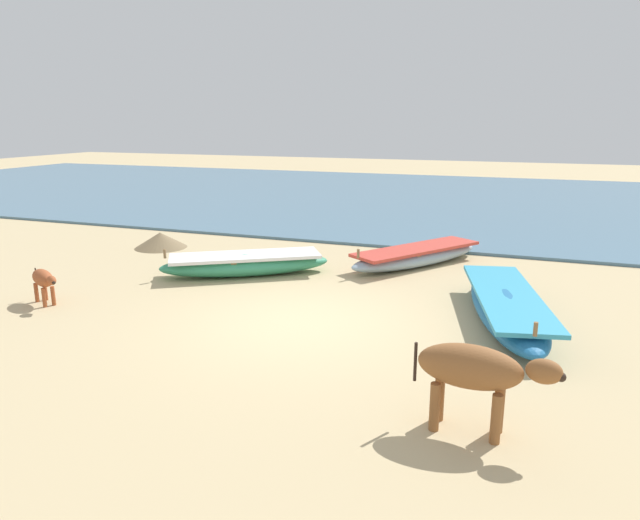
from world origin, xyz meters
TOP-DOWN VIEW (x-y plane):
  - ground at (0.00, 0.00)m, footprint 80.00×80.00m
  - sea_water at (0.00, 16.13)m, footprint 60.00×20.00m
  - fishing_boat_1 at (3.30, 1.26)m, footprint 1.96×4.40m
  - fishing_boat_2 at (-2.28, 2.41)m, footprint 3.67×2.82m
  - fishing_boat_4 at (1.13, 4.56)m, footprint 2.93×3.74m
  - cow_adult_brown at (3.10, -2.59)m, footprint 1.58×0.52m
  - calf_near_rust at (-4.87, -0.71)m, footprint 0.97×0.63m
  - debris_pile_1 at (-5.72, 4.11)m, footprint 1.66×1.66m

SIDE VIEW (x-z plane):
  - ground at x=0.00m, z-range 0.00..0.00m
  - sea_water at x=0.00m, z-range 0.00..0.08m
  - debris_pile_1 at x=-5.72m, z-range 0.00..0.42m
  - fishing_boat_4 at x=1.13m, z-range -0.08..0.56m
  - fishing_boat_2 at x=-2.28m, z-range -0.08..0.60m
  - fishing_boat_1 at x=3.30m, z-range -0.08..0.63m
  - calf_near_rust at x=-4.87m, z-range 0.14..0.81m
  - cow_adult_brown at x=3.10m, z-range 0.22..1.25m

